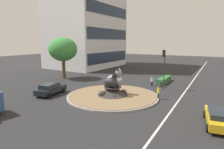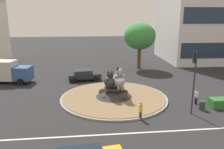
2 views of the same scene
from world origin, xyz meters
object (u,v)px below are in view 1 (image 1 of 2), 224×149
cat_statue_grey (115,79)px  pedestrian_white_shirt (152,81)px  cat_statue_black (112,82)px  litter_bin (161,84)px  traffic_light_mast (164,63)px  broadleaf_tree_behind_island (63,49)px  pedestrian_yellow_shirt (158,93)px  office_tower (86,12)px  hatchback_near_shophouse (219,117)px  sedan_on_far_lane (51,89)px

cat_statue_grey → pedestrian_white_shirt: cat_statue_grey is taller
cat_statue_grey → pedestrian_white_shirt: 8.26m
cat_statue_black → litter_bin: bearing=60.0°
traffic_light_mast → broadleaf_tree_behind_island: 19.09m
cat_statue_grey → pedestrian_yellow_shirt: bearing=8.9°
litter_bin → office_tower: bearing=59.9°
hatchback_near_shophouse → office_tower: bearing=44.5°
broadleaf_tree_behind_island → pedestrian_yellow_shirt: broadleaf_tree_behind_island is taller
cat_statue_grey → cat_statue_black: bearing=-92.0°
office_tower → litter_bin: bearing=-118.7°
traffic_light_mast → pedestrian_yellow_shirt: size_ratio=3.63×
traffic_light_mast → hatchback_near_shophouse: bearing=122.8°
office_tower → pedestrian_yellow_shirt: office_tower is taller
pedestrian_yellow_shirt → pedestrian_white_shirt: (6.58, 2.95, -0.03)m
sedan_on_far_lane → litter_bin: bearing=-53.4°
cat_statue_black → hatchback_near_shophouse: 12.33m
pedestrian_white_shirt → sedan_on_far_lane: (-11.65, 10.27, -0.03)m
pedestrian_yellow_shirt → hatchback_near_shophouse: bearing=-109.8°
traffic_light_mast → litter_bin: size_ratio=6.54×
pedestrian_yellow_shirt → hatchback_near_shophouse: pedestrian_yellow_shirt is taller
broadleaf_tree_behind_island → hatchback_near_shophouse: size_ratio=1.59×
sedan_on_far_lane → pedestrian_white_shirt: bearing=-49.2°
pedestrian_yellow_shirt → pedestrian_white_shirt: bearing=41.0°
pedestrian_yellow_shirt → hatchback_near_shophouse: (-4.90, -6.59, -0.10)m
pedestrian_white_shirt → cat_statue_grey: bearing=-149.1°
cat_statue_grey → traffic_light_mast: (6.19, -4.62, 1.86)m
traffic_light_mast → litter_bin: 3.94m
litter_bin → pedestrian_yellow_shirt: bearing=-167.5°
pedestrian_yellow_shirt → sedan_on_far_lane: (-5.07, 13.22, -0.06)m
cat_statue_black → hatchback_near_shophouse: bearing=-18.2°
cat_statue_grey → litter_bin: (7.65, -3.96, -1.75)m
office_tower → cat_statue_black: bearing=-136.0°
cat_statue_grey → traffic_light_mast: bearing=49.8°
cat_statue_black → litter_bin: size_ratio=2.37×
hatchback_near_shophouse → litter_bin: (11.37, 8.03, -0.31)m
cat_statue_black → traffic_light_mast: traffic_light_mast is taller
broadleaf_tree_behind_island → sedan_on_far_lane: (-9.41, -6.56, -4.79)m
sedan_on_far_lane → hatchback_near_shophouse: 19.82m
hatchback_near_shophouse → pedestrian_white_shirt: bearing=32.1°
traffic_light_mast → office_tower: size_ratio=0.20×
office_tower → broadleaf_tree_behind_island: size_ratio=3.79×
cat_statue_grey → pedestrian_white_shirt: (7.77, -2.45, -1.37)m
cat_statue_black → cat_statue_grey: (1.03, 0.03, 0.15)m
broadleaf_tree_behind_island → pedestrian_yellow_shirt: bearing=-102.4°
cat_statue_black → hatchback_near_shophouse: cat_statue_black is taller
pedestrian_yellow_shirt → litter_bin: 6.63m
cat_statue_grey → office_tower: 33.61m
pedestrian_yellow_shirt → pedestrian_white_shirt: 7.21m
pedestrian_yellow_shirt → litter_bin: pedestrian_yellow_shirt is taller
cat_statue_grey → sedan_on_far_lane: 8.85m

